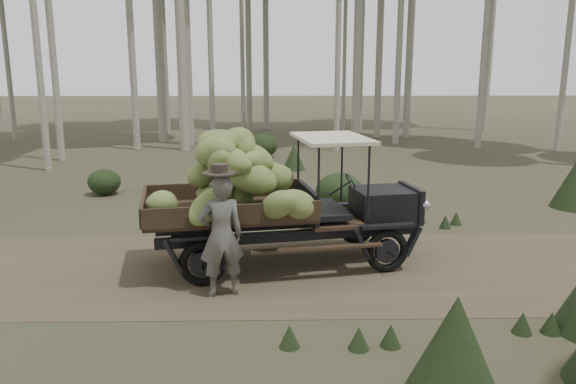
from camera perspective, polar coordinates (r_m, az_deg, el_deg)
The scene contains 5 objects.
ground at distance 9.99m, azimuth -9.28°, elevation -7.88°, with size 120.00×120.00×0.00m, color #473D2B.
dirt_track at distance 9.99m, azimuth -9.28°, elevation -7.86°, with size 70.00×4.00×0.01m, color brown.
banana_truck at distance 9.70m, azimuth -3.22°, elevation 0.81°, with size 5.17×2.91×2.55m.
farmer at distance 8.62m, azimuth -6.82°, elevation -4.29°, with size 0.80×0.64×2.07m.
undergrowth at distance 8.98m, azimuth -15.83°, elevation -6.72°, with size 23.21×22.92×1.34m.
Camera 1 is at (1.41, -9.26, 3.47)m, focal length 35.00 mm.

